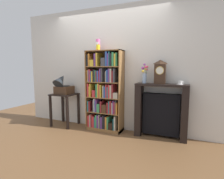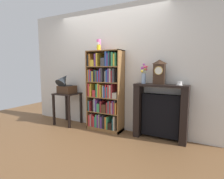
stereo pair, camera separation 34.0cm
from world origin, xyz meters
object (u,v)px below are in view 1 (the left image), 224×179
teacup_with_saucer (180,83)px  gramophone (63,85)px  side_table_left (65,102)px  flower_vase (144,75)px  fireplace_mantel (161,111)px  mantel_clock (160,72)px  bookshelf (104,93)px  cup_stack (98,45)px

teacup_with_saucer → gramophone: bearing=-176.5°
side_table_left → flower_vase: 1.93m
fireplace_mantel → flower_vase: size_ratio=2.72×
mantel_clock → teacup_with_saucer: 0.40m
side_table_left → fireplace_mantel: size_ratio=0.71×
teacup_with_saucer → bookshelf: bearing=-178.9°
cup_stack → gramophone: size_ratio=0.46×
side_table_left → flower_vase: (1.81, 0.11, 0.65)m
flower_vase → fireplace_mantel: bearing=3.0°
bookshelf → cup_stack: (-0.14, 0.01, 1.00)m
side_table_left → flower_vase: size_ratio=1.94×
gramophone → flower_vase: size_ratio=1.34×
side_table_left → bookshelf: bearing=4.4°
gramophone → mantel_clock: bearing=4.1°
cup_stack → fireplace_mantel: bearing=1.9°
side_table_left → teacup_with_saucer: (2.46, 0.10, 0.52)m
bookshelf → side_table_left: size_ratio=2.28×
side_table_left → gramophone: (0.00, -0.05, 0.39)m
bookshelf → side_table_left: bearing=-175.6°
bookshelf → fireplace_mantel: bearing=2.5°
cup_stack → fireplace_mantel: size_ratio=0.23×
gramophone → mantel_clock: 2.13m
side_table_left → teacup_with_saucer: 2.51m
side_table_left → fireplace_mantel: fireplace_mantel is taller
bookshelf → gramophone: size_ratio=3.30×
side_table_left → fireplace_mantel: 2.14m
mantel_clock → cup_stack: bearing=-179.2°
side_table_left → fireplace_mantel: (2.14, 0.13, -0.03)m
bookshelf → cup_stack: size_ratio=7.22×
gramophone → flower_vase: (1.81, 0.16, 0.26)m
gramophone → cup_stack: bearing=8.9°
mantel_clock → teacup_with_saucer: bearing=0.4°
side_table_left → gramophone: size_ratio=1.45×
gramophone → teacup_with_saucer: (2.46, 0.15, 0.13)m
cup_stack → mantel_clock: size_ratio=0.53×
mantel_clock → flower_vase: size_ratio=1.17×
flower_vase → cup_stack: bearing=-178.5°
bookshelf → flower_vase: size_ratio=4.43×
bookshelf → flower_vase: 0.93m
cup_stack → mantel_clock: cup_stack is taller
bookshelf → teacup_with_saucer: (1.48, 0.03, 0.27)m
gramophone → fireplace_mantel: (2.14, 0.17, -0.42)m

